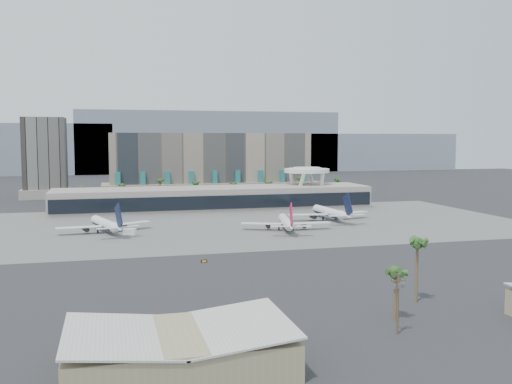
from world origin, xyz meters
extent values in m
plane|color=#232326|center=(0.00, 0.00, 0.00)|extent=(900.00, 900.00, 0.00)
cube|color=#5B5B59|center=(0.00, 55.00, 0.03)|extent=(260.00, 130.00, 0.06)
cube|color=gray|center=(60.00, 470.00, 35.00)|extent=(300.00, 60.00, 70.00)
cube|color=gray|center=(260.00, 470.00, 22.50)|extent=(220.00, 60.00, 45.00)
cube|color=gray|center=(10.00, 175.00, 21.00)|extent=(130.00, 22.00, 42.00)
cube|color=gray|center=(10.00, 173.00, 5.00)|extent=(140.00, 30.00, 10.00)
cube|color=#227476|center=(-50.00, 163.00, 9.00)|extent=(3.00, 2.00, 18.00)
cube|color=#227476|center=(-35.00, 163.00, 9.00)|extent=(3.00, 2.00, 18.00)
cube|color=#227476|center=(-20.00, 163.00, 9.00)|extent=(3.00, 2.00, 18.00)
cube|color=#227476|center=(-5.00, 163.00, 9.00)|extent=(3.00, 2.00, 18.00)
cube|color=#227476|center=(10.00, 163.00, 9.00)|extent=(3.00, 2.00, 18.00)
cube|color=#227476|center=(25.00, 163.00, 9.00)|extent=(3.00, 2.00, 18.00)
cube|color=#227476|center=(40.00, 163.00, 9.00)|extent=(3.00, 2.00, 18.00)
cube|color=#227476|center=(55.00, 163.00, 9.00)|extent=(3.00, 2.00, 18.00)
cube|color=#227476|center=(70.00, 163.00, 9.00)|extent=(3.00, 2.00, 18.00)
cube|color=black|center=(-95.00, 200.00, 26.00)|extent=(26.00, 26.00, 52.00)
cube|color=#9F978B|center=(-95.00, 200.00, 3.00)|extent=(30.00, 30.00, 6.00)
cube|color=#9F978B|center=(0.00, 110.00, 6.00)|extent=(170.00, 32.00, 12.00)
cube|color=black|center=(0.00, 93.80, 5.50)|extent=(168.00, 0.60, 7.00)
cube|color=black|center=(0.00, 110.00, 13.25)|extent=(170.00, 12.00, 2.50)
cylinder|color=white|center=(61.36, 122.36, 11.00)|extent=(6.98, 6.99, 21.89)
cylinder|color=white|center=(48.64, 122.36, 11.00)|extent=(6.98, 6.99, 21.89)
cylinder|color=white|center=(48.64, 109.64, 11.00)|extent=(6.98, 6.99, 21.89)
cylinder|color=white|center=(61.36, 109.64, 11.00)|extent=(6.98, 6.99, 21.89)
cylinder|color=white|center=(55.00, 116.00, 20.00)|extent=(26.00, 26.00, 2.20)
cylinder|color=white|center=(55.00, 116.00, 21.30)|extent=(16.00, 16.00, 1.20)
cylinder|color=brown|center=(-70.00, 145.00, 6.00)|extent=(0.70, 0.70, 12.00)
sphere|color=#2B5020|center=(-70.00, 145.00, 11.70)|extent=(2.80, 2.80, 2.80)
cylinder|color=brown|center=(-48.00, 145.00, 6.00)|extent=(0.70, 0.70, 12.00)
sphere|color=#2B5020|center=(-48.00, 145.00, 11.70)|extent=(2.80, 2.80, 2.80)
cylinder|color=brown|center=(-26.00, 145.00, 6.00)|extent=(0.70, 0.70, 12.00)
sphere|color=#2B5020|center=(-26.00, 145.00, 11.70)|extent=(2.80, 2.80, 2.80)
cylinder|color=brown|center=(-5.00, 145.00, 6.00)|extent=(0.70, 0.70, 12.00)
sphere|color=#2B5020|center=(-5.00, 145.00, 11.70)|extent=(2.80, 2.80, 2.80)
cylinder|color=brown|center=(18.00, 145.00, 6.00)|extent=(0.70, 0.70, 12.00)
sphere|color=#2B5020|center=(18.00, 145.00, 11.70)|extent=(2.80, 2.80, 2.80)
cylinder|color=brown|center=(40.00, 145.00, 6.00)|extent=(0.70, 0.70, 12.00)
sphere|color=#2B5020|center=(40.00, 145.00, 11.70)|extent=(2.80, 2.80, 2.80)
cylinder|color=brown|center=(62.00, 145.00, 6.00)|extent=(0.70, 0.70, 12.00)
sphere|color=#2B5020|center=(62.00, 145.00, 11.70)|extent=(2.80, 2.80, 2.80)
cylinder|color=brown|center=(85.00, 145.00, 6.00)|extent=(0.70, 0.70, 12.00)
sphere|color=#2B5020|center=(85.00, 145.00, 11.70)|extent=(2.80, 2.80, 2.80)
cube|color=tan|center=(-45.00, -102.00, 3.00)|extent=(36.00, 22.00, 6.00)
cube|color=silver|center=(-54.00, -102.00, 6.40)|extent=(18.65, 22.60, 2.30)
cube|color=silver|center=(-36.00, -102.00, 6.40)|extent=(18.65, 22.60, 2.30)
cylinder|color=#4C3826|center=(-2.00, -96.00, 6.00)|extent=(0.44, 0.44, 12.00)
cube|color=#4C3826|center=(-2.00, -96.00, 10.60)|extent=(3.20, 0.22, 0.22)
cylinder|color=slate|center=(-2.90, -96.35, 9.60)|extent=(0.56, 0.56, 0.90)
cylinder|color=slate|center=(-2.00, -96.35, 9.60)|extent=(0.56, 0.56, 0.90)
cylinder|color=slate|center=(-1.10, -96.35, 9.60)|extent=(0.56, 0.56, 0.90)
cylinder|color=black|center=(-3.40, -96.00, 10.85)|extent=(0.12, 0.12, 0.30)
cylinder|color=black|center=(-0.60, -96.00, 10.85)|extent=(0.12, 0.12, 0.30)
cylinder|color=white|center=(-57.60, 45.68, 3.50)|extent=(11.38, 26.53, 3.89)
cylinder|color=black|center=(-57.60, 45.68, 3.36)|extent=(11.15, 26.00, 3.81)
cone|color=white|center=(-61.99, 60.25, 3.50)|extent=(4.99, 5.31, 3.89)
cone|color=white|center=(-52.65, 29.25, 3.79)|extent=(6.25, 9.50, 3.89)
cube|color=white|center=(-67.56, 41.66, 2.92)|extent=(17.77, 5.33, 0.34)
cube|color=white|center=(-47.07, 47.84, 2.92)|extent=(17.22, 11.84, 0.34)
cylinder|color=black|center=(-64.91, 42.97, 1.95)|extent=(3.17, 4.34, 2.14)
cylinder|color=black|center=(-50.01, 47.46, 1.95)|extent=(3.17, 4.34, 2.14)
cube|color=black|center=(-52.23, 27.86, 8.85)|extent=(3.01, 8.60, 10.24)
cube|color=white|center=(-56.56, 27.06, 4.28)|extent=(8.02, 3.30, 0.24)
cube|color=white|center=(-48.18, 29.58, 4.28)|extent=(7.96, 5.20, 0.24)
cylinder|color=black|center=(-60.59, 55.59, 0.78)|extent=(0.49, 0.49, 1.56)
cylinder|color=black|center=(-60.30, 43.85, 0.78)|extent=(0.68, 0.68, 1.56)
cylinder|color=black|center=(-54.34, 45.65, 0.78)|extent=(0.68, 0.68, 1.56)
cylinder|color=white|center=(16.08, 32.76, 3.38)|extent=(8.60, 25.89, 3.76)
cylinder|color=black|center=(16.08, 32.76, 3.24)|extent=(8.43, 25.37, 3.68)
cone|color=white|center=(18.90, 47.19, 3.38)|extent=(4.50, 4.87, 3.76)
cone|color=white|center=(12.91, 16.49, 3.67)|extent=(5.31, 9.02, 3.76)
cube|color=white|center=(5.75, 33.82, 2.82)|extent=(17.04, 10.08, 0.33)
cube|color=white|center=(26.05, 29.86, 2.82)|extent=(16.98, 4.04, 0.33)
cylinder|color=black|center=(8.61, 33.74, 1.88)|extent=(2.75, 4.09, 2.07)
cylinder|color=black|center=(23.37, 30.86, 1.88)|extent=(2.75, 4.09, 2.07)
cube|color=#AA133A|center=(12.64, 15.10, 8.55)|extent=(2.10, 8.47, 9.90)
cube|color=white|center=(8.57, 16.37, 4.14)|extent=(7.78, 4.41, 0.23)
cube|color=white|center=(16.88, 14.75, 4.14)|extent=(7.62, 2.46, 0.23)
cylinder|color=black|center=(18.00, 42.58, 0.75)|extent=(0.47, 0.47, 1.50)
cylinder|color=black|center=(12.95, 32.41, 0.75)|extent=(0.66, 0.66, 1.50)
cylinder|color=black|center=(18.85, 31.26, 0.75)|extent=(0.66, 0.66, 1.50)
cylinder|color=white|center=(44.67, 56.26, 3.65)|extent=(5.70, 27.83, 4.05)
cylinder|color=black|center=(44.67, 56.26, 3.50)|extent=(5.59, 27.27, 3.97)
cone|color=white|center=(43.72, 72.08, 3.65)|extent=(4.32, 4.79, 4.05)
cone|color=white|center=(45.74, 38.42, 3.95)|extent=(4.59, 9.34, 4.05)
cube|color=white|center=(33.60, 54.58, 3.04)|extent=(18.64, 6.72, 0.35)
cube|color=white|center=(55.85, 55.92, 3.04)|extent=(18.66, 8.76, 0.35)
cylinder|color=black|center=(36.61, 55.27, 2.03)|extent=(2.47, 4.18, 2.23)
cylinder|color=black|center=(52.79, 56.24, 2.03)|extent=(2.47, 4.18, 2.23)
cube|color=black|center=(45.83, 36.91, 9.22)|extent=(1.06, 9.21, 10.67)
cube|color=white|center=(41.25, 37.14, 4.46)|extent=(8.26, 2.87, 0.25)
cube|color=white|center=(50.35, 37.69, 4.46)|extent=(8.39, 3.79, 0.25)
cylinder|color=black|center=(44.02, 67.02, 0.81)|extent=(0.51, 0.51, 1.62)
cylinder|color=black|center=(41.49, 55.06, 0.81)|extent=(0.71, 0.71, 1.62)
cylinder|color=black|center=(47.96, 55.45, 0.81)|extent=(0.71, 0.71, 1.62)
cube|color=white|center=(-47.91, 36.65, 1.18)|extent=(5.38, 4.18, 2.36)
cube|color=white|center=(26.45, 35.64, 1.01)|extent=(4.40, 3.23, 2.03)
cube|color=black|center=(-27.73, -22.36, 0.45)|extent=(2.00, 0.66, 0.90)
cube|color=orange|center=(-27.73, -22.52, 0.45)|extent=(1.42, 0.33, 0.54)
cylinder|color=black|center=(-28.45, -22.36, 0.27)|extent=(0.11, 0.11, 0.54)
cylinder|color=black|center=(-27.01, -22.36, 0.27)|extent=(0.11, 0.11, 0.54)
cylinder|color=brown|center=(1.81, -87.88, 5.21)|extent=(0.70, 0.70, 10.41)
sphere|color=#2B5020|center=(1.81, -87.88, 10.11)|extent=(2.80, 2.80, 2.80)
cylinder|color=brown|center=(13.15, -77.00, 7.08)|extent=(0.70, 0.70, 14.17)
sphere|color=#2B5020|center=(13.15, -77.00, 13.87)|extent=(2.80, 2.80, 2.80)
camera|label=1|loc=(-55.72, -193.33, 37.66)|focal=40.00mm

